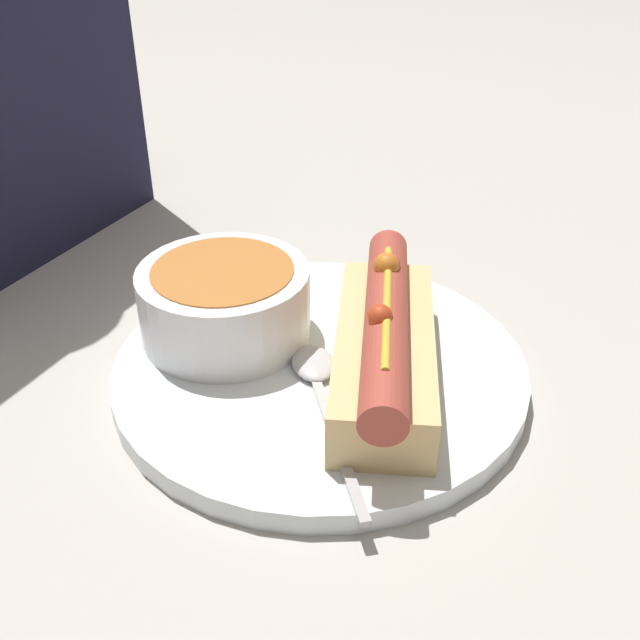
# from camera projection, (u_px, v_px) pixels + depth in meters

# --- Properties ---
(ground_plane) EXTENTS (4.00, 4.00, 0.00)m
(ground_plane) POSITION_uv_depth(u_px,v_px,m) (320.00, 378.00, 0.50)
(ground_plane) COLOR #BCB7AD
(dinner_plate) EXTENTS (0.27, 0.27, 0.01)m
(dinner_plate) POSITION_uv_depth(u_px,v_px,m) (320.00, 369.00, 0.50)
(dinner_plate) COLOR white
(dinner_plate) RESTS_ON ground_plane
(hot_dog) EXTENTS (0.19, 0.12, 0.07)m
(hot_dog) POSITION_uv_depth(u_px,v_px,m) (385.00, 344.00, 0.46)
(hot_dog) COLOR #E5C17F
(hot_dog) RESTS_ON dinner_plate
(soup_bowl) EXTENTS (0.12, 0.12, 0.05)m
(soup_bowl) POSITION_uv_depth(u_px,v_px,m) (226.00, 299.00, 0.50)
(soup_bowl) COLOR white
(soup_bowl) RESTS_ON dinner_plate
(spoon) EXTENTS (0.13, 0.11, 0.01)m
(spoon) POSITION_uv_depth(u_px,v_px,m) (316.00, 379.00, 0.47)
(spoon) COLOR #B7B7BC
(spoon) RESTS_ON dinner_plate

